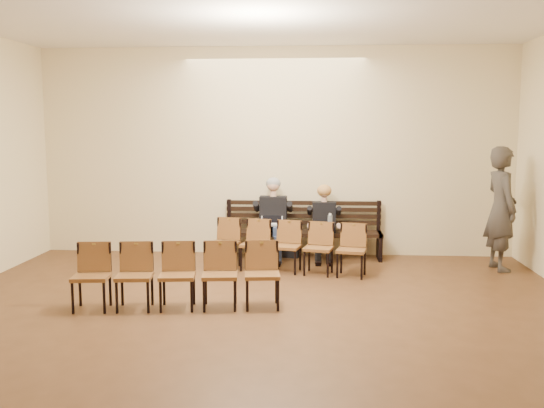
{
  "coord_description": "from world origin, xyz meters",
  "views": [
    {
      "loc": [
        0.69,
        -5.25,
        2.18
      ],
      "look_at": [
        0.02,
        4.05,
        0.98
      ],
      "focal_mm": 40.0,
      "sensor_mm": 36.0,
      "label": 1
    }
  ],
  "objects_px": {
    "bench": "(303,245)",
    "passerby": "(502,199)",
    "chair_row_back": "(177,276)",
    "chair_row_front": "(286,247)",
    "water_bottle": "(330,228)",
    "bag": "(289,249)",
    "seated_woman": "(324,227)",
    "laptop": "(271,226)",
    "seated_man": "(273,220)"
  },
  "relations": [
    {
      "from": "passerby",
      "to": "chair_row_front",
      "type": "relative_size",
      "value": 0.92
    },
    {
      "from": "laptop",
      "to": "passerby",
      "type": "bearing_deg",
      "value": -10.94
    },
    {
      "from": "seated_man",
      "to": "seated_woman",
      "type": "relative_size",
      "value": 1.2
    },
    {
      "from": "water_bottle",
      "to": "chair_row_front",
      "type": "xyz_separation_m",
      "value": [
        -0.66,
        -0.6,
        -0.19
      ]
    },
    {
      "from": "bench",
      "to": "chair_row_back",
      "type": "bearing_deg",
      "value": -116.23
    },
    {
      "from": "bag",
      "to": "seated_woman",
      "type": "bearing_deg",
      "value": -20.82
    },
    {
      "from": "bag",
      "to": "chair_row_front",
      "type": "distance_m",
      "value": 1.12
    },
    {
      "from": "seated_man",
      "to": "water_bottle",
      "type": "bearing_deg",
      "value": -16.31
    },
    {
      "from": "seated_man",
      "to": "water_bottle",
      "type": "relative_size",
      "value": 5.28
    },
    {
      "from": "chair_row_front",
      "to": "chair_row_back",
      "type": "bearing_deg",
      "value": -109.58
    },
    {
      "from": "water_bottle",
      "to": "bag",
      "type": "height_order",
      "value": "water_bottle"
    },
    {
      "from": "chair_row_back",
      "to": "seated_woman",
      "type": "bearing_deg",
      "value": 50.64
    },
    {
      "from": "chair_row_front",
      "to": "passerby",
      "type": "bearing_deg",
      "value": 19.28
    },
    {
      "from": "seated_man",
      "to": "chair_row_back",
      "type": "distance_m",
      "value": 2.97
    },
    {
      "from": "chair_row_back",
      "to": "passerby",
      "type": "bearing_deg",
      "value": 20.74
    },
    {
      "from": "seated_woman",
      "to": "chair_row_back",
      "type": "height_order",
      "value": "seated_woman"
    },
    {
      "from": "chair_row_front",
      "to": "seated_man",
      "type": "bearing_deg",
      "value": 119.46
    },
    {
      "from": "water_bottle",
      "to": "chair_row_back",
      "type": "height_order",
      "value": "chair_row_back"
    },
    {
      "from": "bag",
      "to": "chair_row_back",
      "type": "xyz_separation_m",
      "value": [
        -1.21,
        -3.03,
        0.27
      ]
    },
    {
      "from": "bench",
      "to": "water_bottle",
      "type": "bearing_deg",
      "value": -41.93
    },
    {
      "from": "water_bottle",
      "to": "passerby",
      "type": "relative_size",
      "value": 0.12
    },
    {
      "from": "laptop",
      "to": "chair_row_back",
      "type": "relative_size",
      "value": 0.14
    },
    {
      "from": "bench",
      "to": "passerby",
      "type": "distance_m",
      "value": 3.19
    },
    {
      "from": "chair_row_front",
      "to": "chair_row_back",
      "type": "xyz_separation_m",
      "value": [
        -1.21,
        -1.94,
        0.01
      ]
    },
    {
      "from": "chair_row_front",
      "to": "seated_woman",
      "type": "bearing_deg",
      "value": 69.0
    },
    {
      "from": "laptop",
      "to": "bag",
      "type": "height_order",
      "value": "laptop"
    },
    {
      "from": "bench",
      "to": "seated_man",
      "type": "relative_size",
      "value": 1.96
    },
    {
      "from": "seated_woman",
      "to": "laptop",
      "type": "relative_size",
      "value": 3.16
    },
    {
      "from": "passerby",
      "to": "bag",
      "type": "bearing_deg",
      "value": 68.96
    },
    {
      "from": "bench",
      "to": "seated_man",
      "type": "bearing_deg",
      "value": -166.29
    },
    {
      "from": "seated_woman",
      "to": "passerby",
      "type": "xyz_separation_m",
      "value": [
        2.66,
        -0.48,
        0.53
      ]
    },
    {
      "from": "laptop",
      "to": "chair_row_front",
      "type": "relative_size",
      "value": 0.15
    },
    {
      "from": "bench",
      "to": "chair_row_front",
      "type": "relative_size",
      "value": 1.1
    },
    {
      "from": "seated_man",
      "to": "passerby",
      "type": "xyz_separation_m",
      "value": [
        3.5,
        -0.48,
        0.42
      ]
    },
    {
      "from": "bench",
      "to": "passerby",
      "type": "xyz_separation_m",
      "value": [
        3.01,
        -0.6,
        0.86
      ]
    },
    {
      "from": "seated_woman",
      "to": "chair_row_front",
      "type": "xyz_separation_m",
      "value": [
        -0.57,
        -0.87,
        -0.16
      ]
    },
    {
      "from": "seated_man",
      "to": "bag",
      "type": "relative_size",
      "value": 3.72
    },
    {
      "from": "seated_woman",
      "to": "water_bottle",
      "type": "bearing_deg",
      "value": -71.68
    },
    {
      "from": "water_bottle",
      "to": "chair_row_back",
      "type": "bearing_deg",
      "value": -126.52
    },
    {
      "from": "chair_row_back",
      "to": "chair_row_front",
      "type": "bearing_deg",
      "value": 51.09
    },
    {
      "from": "bench",
      "to": "water_bottle",
      "type": "xyz_separation_m",
      "value": [
        0.44,
        -0.39,
        0.35
      ]
    },
    {
      "from": "chair_row_back",
      "to": "seated_man",
      "type": "bearing_deg",
      "value": 64.44
    },
    {
      "from": "seated_woman",
      "to": "water_bottle",
      "type": "relative_size",
      "value": 4.38
    },
    {
      "from": "bag",
      "to": "bench",
      "type": "bearing_deg",
      "value": -23.26
    },
    {
      "from": "bench",
      "to": "chair_row_back",
      "type": "xyz_separation_m",
      "value": [
        -1.44,
        -2.93,
        0.17
      ]
    },
    {
      "from": "bench",
      "to": "seated_woman",
      "type": "height_order",
      "value": "seated_woman"
    },
    {
      "from": "passerby",
      "to": "chair_row_back",
      "type": "height_order",
      "value": "passerby"
    },
    {
      "from": "passerby",
      "to": "seated_man",
      "type": "bearing_deg",
      "value": 73.34
    },
    {
      "from": "water_bottle",
      "to": "chair_row_front",
      "type": "height_order",
      "value": "chair_row_front"
    },
    {
      "from": "bench",
      "to": "laptop",
      "type": "height_order",
      "value": "laptop"
    }
  ]
}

